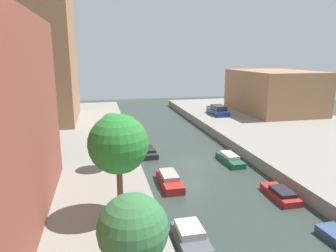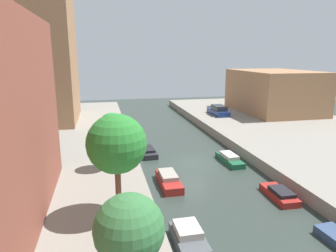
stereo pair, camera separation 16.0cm
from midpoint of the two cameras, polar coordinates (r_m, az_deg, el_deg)
name	(u,v)px [view 1 (the left image)]	position (r m, az deg, el deg)	size (l,w,h in m)	color
ground_plane	(193,163)	(27.69, 4.58, -6.95)	(84.00, 84.00, 0.00)	#2D3833
quay_left	(12,172)	(27.34, -27.32, -7.60)	(20.00, 64.00, 1.00)	gray
quay_right	(336,147)	(34.89, 28.90, -3.47)	(20.00, 64.00, 1.00)	gray
apartment_tower_far	(31,40)	(43.06, -24.44, 14.56)	(10.00, 12.10, 20.79)	#9E704C
low_block_right	(273,91)	(49.38, 19.07, 6.19)	(10.00, 13.92, 6.23)	#9E704C
street_tree_0	(133,230)	(10.19, -7.07, -18.82)	(2.29, 2.29, 4.32)	brown
street_tree_1	(118,144)	(16.09, -9.60, -3.41)	(3.17, 3.17, 5.58)	brown
street_tree_2	(113,126)	(23.12, -10.55, -0.07)	(1.93, 1.93, 4.34)	brown
parked_car	(218,111)	(44.87, 9.26, 2.84)	(1.82, 4.72, 1.42)	navy
moored_boat_left_1	(190,237)	(16.60, 3.95, -20.15)	(1.47, 3.02, 0.95)	#4C5156
moored_boat_left_2	(170,180)	(23.09, 0.09, -10.12)	(1.37, 3.91, 0.89)	maroon
moored_boat_left_3	(148,151)	(29.87, -3.94, -4.79)	(1.49, 3.76, 0.72)	#232328
moored_boat_right_2	(280,194)	(22.49, 20.17, -11.87)	(1.38, 3.27, 0.70)	maroon
moored_boat_right_3	(230,159)	(28.22, 11.39, -6.07)	(1.34, 3.84, 0.80)	#195638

